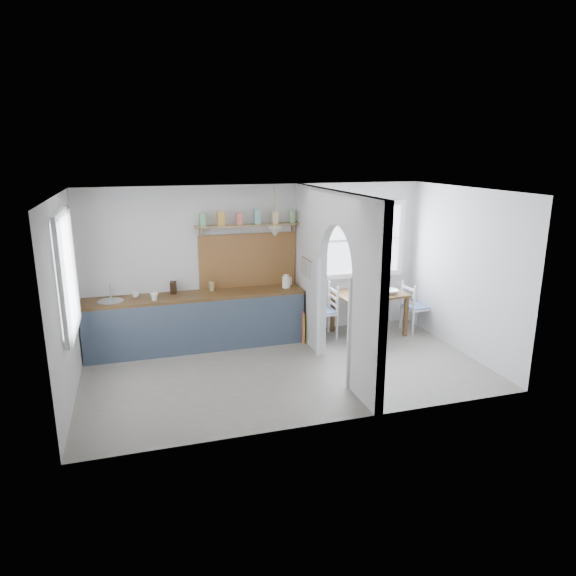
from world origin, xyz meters
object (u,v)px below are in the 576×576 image
object	(u,v)px
kettle	(286,281)
vase	(369,284)
chair_left	(323,311)
chair_right	(416,306)
dining_table	(369,313)

from	to	relation	value
kettle	vase	bearing A→B (deg)	-9.76
chair_left	chair_right	xyz separation A→B (m)	(1.72, -0.16, -0.02)
dining_table	chair_right	world-z (taller)	chair_right
chair_left	chair_right	size ratio (longest dim) A/B	1.06
chair_right	kettle	xyz separation A→B (m)	(-2.34, 0.28, 0.57)
chair_right	chair_left	bearing A→B (deg)	79.28
chair_left	vase	xyz separation A→B (m)	(0.90, 0.08, 0.39)
dining_table	chair_left	distance (m)	0.84
chair_left	vase	bearing A→B (deg)	94.79
dining_table	chair_left	xyz separation A→B (m)	(-0.83, 0.08, 0.09)
chair_left	vase	distance (m)	0.98
chair_right	kettle	size ratio (longest dim) A/B	3.96
vase	chair_left	bearing A→B (deg)	-174.70
dining_table	chair_right	size ratio (longest dim) A/B	1.35
vase	kettle	bearing A→B (deg)	178.50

